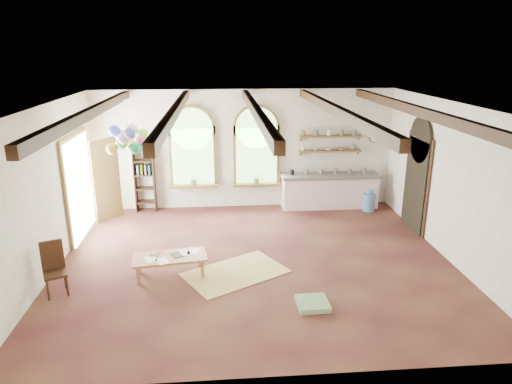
{
  "coord_description": "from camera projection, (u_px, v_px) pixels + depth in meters",
  "views": [
    {
      "loc": [
        -0.71,
        -8.55,
        4.22
      ],
      "look_at": [
        0.05,
        0.6,
        1.31
      ],
      "focal_mm": 32.0,
      "sensor_mm": 36.0,
      "label": 1
    }
  ],
  "objects": [
    {
      "name": "ceiling_beams",
      "position": [
        256.0,
        111.0,
        8.52
      ],
      "size": [
        6.2,
        6.8,
        0.18
      ],
      "primitive_type": null,
      "color": "#341A10",
      "rests_on": "ceiling"
    },
    {
      "name": "floor",
      "position": [
        256.0,
        261.0,
        9.45
      ],
      "size": [
        8.0,
        8.0,
        0.0
      ],
      "primitive_type": "plane",
      "color": "brown",
      "rests_on": "ground"
    },
    {
      "name": "wall_shelf_upper",
      "position": [
        331.0,
        136.0,
        12.26
      ],
      "size": [
        1.7,
        0.24,
        0.04
      ],
      "primitive_type": "cube",
      "color": "brown",
      "rests_on": "wall_back"
    },
    {
      "name": "table_book",
      "position": [
        150.0,
        253.0,
        8.86
      ],
      "size": [
        0.2,
        0.27,
        0.02
      ],
      "primitive_type": "imported",
      "rotation": [
        0.0,
        0.0,
        -0.11
      ],
      "color": "olive",
      "rests_on": "coffee_table"
    },
    {
      "name": "floor_mat",
      "position": [
        235.0,
        273.0,
        8.94
      ],
      "size": [
        2.24,
        1.97,
        0.02
      ],
      "primitive_type": "cube",
      "rotation": [
        0.0,
        0.0,
        0.52
      ],
      "color": "#D1B868",
      "rests_on": "floor"
    },
    {
      "name": "wall_shelf_lower",
      "position": [
        330.0,
        151.0,
        12.38
      ],
      "size": [
        1.7,
        0.24,
        0.04
      ],
      "primitive_type": "cube",
      "color": "brown",
      "rests_on": "wall_back"
    },
    {
      "name": "shelf_vase",
      "position": [
        354.0,
        146.0,
        12.39
      ],
      "size": [
        0.18,
        0.18,
        0.19
      ],
      "primitive_type": "imported",
      "color": "slate",
      "rests_on": "wall_shelf_lower"
    },
    {
      "name": "water_jug_a",
      "position": [
        358.0,
        198.0,
        12.64
      ],
      "size": [
        0.29,
        0.29,
        0.56
      ],
      "color": "#537FB2",
      "rests_on": "floor"
    },
    {
      "name": "shelf_cup_a",
      "position": [
        303.0,
        149.0,
        12.3
      ],
      "size": [
        0.12,
        0.1,
        0.1
      ],
      "primitive_type": "imported",
      "color": "white",
      "rests_on": "wall_shelf_lower"
    },
    {
      "name": "window_right",
      "position": [
        256.0,
        149.0,
        12.24
      ],
      "size": [
        1.3,
        0.28,
        2.2
      ],
      "color": "brown",
      "rests_on": "floor"
    },
    {
      "name": "bookshelf",
      "position": [
        145.0,
        179.0,
        12.12
      ],
      "size": [
        0.53,
        0.32,
        1.8
      ],
      "color": "#341A10",
      "rests_on": "floor"
    },
    {
      "name": "shelf_cup_b",
      "position": [
        315.0,
        149.0,
        12.33
      ],
      "size": [
        0.1,
        0.1,
        0.09
      ],
      "primitive_type": "imported",
      "color": "beige",
      "rests_on": "wall_shelf_lower"
    },
    {
      "name": "water_jug_b",
      "position": [
        369.0,
        201.0,
        12.3
      ],
      "size": [
        0.32,
        0.32,
        0.62
      ],
      "color": "#537FB2",
      "rests_on": "floor"
    },
    {
      "name": "side_chair",
      "position": [
        56.0,
        279.0,
        8.11
      ],
      "size": [
        0.51,
        0.51,
        0.98
      ],
      "color": "#341A10",
      "rests_on": "floor"
    },
    {
      "name": "right_doorway",
      "position": [
        416.0,
        185.0,
        10.86
      ],
      "size": [
        0.1,
        1.3,
        2.4
      ],
      "primitive_type": "cube",
      "color": "black",
      "rests_on": "floor"
    },
    {
      "name": "shelf_bowl_a",
      "position": [
        328.0,
        149.0,
        12.36
      ],
      "size": [
        0.22,
        0.22,
        0.05
      ],
      "primitive_type": "imported",
      "color": "beige",
      "rests_on": "wall_shelf_lower"
    },
    {
      "name": "balloon_cluster",
      "position": [
        128.0,
        140.0,
        9.79
      ],
      "size": [
        0.85,
        0.89,
        1.16
      ],
      "color": "white",
      "rests_on": "floor"
    },
    {
      "name": "left_doorway",
      "position": [
        79.0,
        187.0,
        10.51
      ],
      "size": [
        0.1,
        1.9,
        2.5
      ],
      "primitive_type": "cube",
      "color": "brown",
      "rests_on": "floor"
    },
    {
      "name": "coffee_table",
      "position": [
        170.0,
        258.0,
        8.77
      ],
      "size": [
        1.47,
        0.83,
        0.4
      ],
      "color": "tan",
      "rests_on": "floor"
    },
    {
      "name": "potted_plant_right",
      "position": [
        257.0,
        178.0,
        12.38
      ],
      "size": [
        0.27,
        0.23,
        0.3
      ],
      "primitive_type": "imported",
      "color": "#598C4C",
      "rests_on": "window_right"
    },
    {
      "name": "floor_cushion",
      "position": [
        313.0,
        304.0,
        7.79
      ],
      "size": [
        0.55,
        0.55,
        0.09
      ],
      "primitive_type": "cube",
      "rotation": [
        0.0,
        0.0,
        0.04
      ],
      "color": "#719868",
      "rests_on": "floor"
    },
    {
      "name": "kitchen_counter",
      "position": [
        330.0,
        190.0,
        12.53
      ],
      "size": [
        2.68,
        0.62,
        0.94
      ],
      "color": "beige",
      "rests_on": "floor"
    },
    {
      "name": "shelf_bowl_b",
      "position": [
        341.0,
        149.0,
        12.39
      ],
      "size": [
        0.2,
        0.2,
        0.06
      ],
      "primitive_type": "imported",
      "color": "#8C664C",
      "rests_on": "wall_shelf_lower"
    },
    {
      "name": "window_left",
      "position": [
        193.0,
        150.0,
        12.11
      ],
      "size": [
        1.3,
        0.28,
        2.2
      ],
      "color": "brown",
      "rests_on": "floor"
    },
    {
      "name": "potted_plant_left",
      "position": [
        194.0,
        179.0,
        12.24
      ],
      "size": [
        0.27,
        0.23,
        0.3
      ],
      "primitive_type": "imported",
      "color": "#598C4C",
      "rests_on": "window_left"
    },
    {
      "name": "tablet",
      "position": [
        177.0,
        255.0,
        8.8
      ],
      "size": [
        0.27,
        0.31,
        0.01
      ],
      "primitive_type": "cube",
      "rotation": [
        0.0,
        0.0,
        0.47
      ],
      "color": "black",
      "rests_on": "coffee_table"
    },
    {
      "name": "wall_clock",
      "position": [
        375.0,
        137.0,
        12.44
      ],
      "size": [
        0.32,
        0.04,
        0.32
      ],
      "primitive_type": "cylinder",
      "rotation": [
        1.57,
        0.0,
        0.0
      ],
      "color": "black",
      "rests_on": "wall_back"
    }
  ]
}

